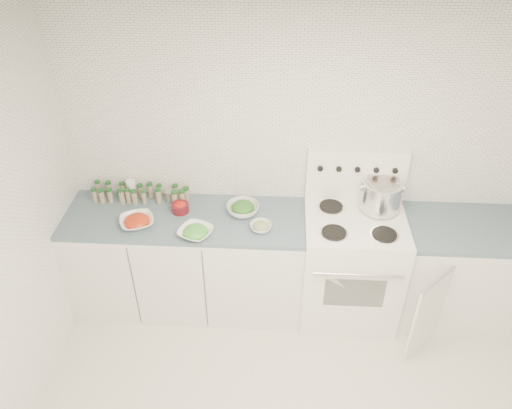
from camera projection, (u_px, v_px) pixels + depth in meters
name	position (u px, v px, depth m)	size (l,w,h in m)	color
room_walls	(298.00, 263.00, 2.42)	(3.54, 3.04, 2.52)	white
counter_left	(189.00, 260.00, 4.07)	(1.85, 0.62, 0.90)	white
stove	(350.00, 263.00, 3.98)	(0.76, 0.70, 1.36)	white
counter_right	(453.00, 271.00, 3.97)	(0.89, 0.90, 0.90)	white
stock_pot	(381.00, 194.00, 3.75)	(0.32, 0.30, 0.23)	silver
bowl_tomato	(137.00, 221.00, 3.71)	(0.32, 0.32, 0.08)	white
bowl_snowpea	(195.00, 232.00, 3.61)	(0.31, 0.31, 0.08)	white
bowl_broccoli	(243.00, 208.00, 3.82)	(0.31, 0.31, 0.10)	white
bowl_zucchini	(261.00, 227.00, 3.66)	(0.21, 0.21, 0.06)	white
bowl_pepper	(180.00, 207.00, 3.84)	(0.14, 0.14, 0.08)	#540E15
salt_canister	(132.00, 189.00, 3.99)	(0.07, 0.07, 0.15)	white
tin_can	(170.00, 196.00, 3.95)	(0.07, 0.07, 0.09)	gray
spice_cluster	(139.00, 194.00, 3.95)	(0.76, 0.16, 0.14)	gray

